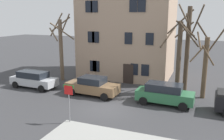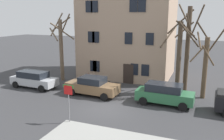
# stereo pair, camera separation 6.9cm
# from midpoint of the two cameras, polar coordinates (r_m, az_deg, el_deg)

# --- Properties ---
(ground_plane) EXTENTS (120.00, 120.00, 0.00)m
(ground_plane) POSITION_cam_midpoint_polar(r_m,az_deg,el_deg) (18.55, -1.38, -9.23)
(ground_plane) COLOR #38383A
(building_main) EXTENTS (10.69, 8.03, 11.28)m
(building_main) POSITION_cam_midpoint_polar(r_m,az_deg,el_deg) (28.20, 4.08, 10.27)
(building_main) COLOR tan
(building_main) RESTS_ON ground_plane
(tree_bare_near) EXTENTS (3.28, 3.29, 7.39)m
(tree_bare_near) POSITION_cam_midpoint_polar(r_m,az_deg,el_deg) (26.36, -12.17, 5.69)
(tree_bare_near) COLOR brown
(tree_bare_near) RESTS_ON ground_plane
(tree_bare_mid) EXTENTS (3.30, 3.28, 7.63)m
(tree_bare_mid) POSITION_cam_midpoint_polar(r_m,az_deg,el_deg) (21.78, 16.10, 3.97)
(tree_bare_mid) COLOR #4C3D2D
(tree_bare_mid) RESTS_ON ground_plane
(tree_bare_far) EXTENTS (3.05, 3.04, 8.07)m
(tree_bare_far) POSITION_cam_midpoint_polar(r_m,az_deg,el_deg) (22.47, 18.07, 5.39)
(tree_bare_far) COLOR #4C3D2D
(tree_bare_far) RESTS_ON ground_plane
(tree_bare_end) EXTENTS (2.64, 2.22, 6.07)m
(tree_bare_end) POSITION_cam_midpoint_polar(r_m,az_deg,el_deg) (21.56, 21.76, 1.22)
(tree_bare_end) COLOR brown
(tree_bare_end) RESTS_ON ground_plane
(car_silver_wagon) EXTENTS (4.87, 2.13, 1.68)m
(car_silver_wagon) POSITION_cam_midpoint_polar(r_m,az_deg,el_deg) (24.71, -18.36, -2.10)
(car_silver_wagon) COLOR #B7BABF
(car_silver_wagon) RESTS_ON ground_plane
(car_brown_sedan) EXTENTS (4.88, 2.28, 1.69)m
(car_brown_sedan) POSITION_cam_midpoint_polar(r_m,az_deg,el_deg) (21.31, -4.65, -3.89)
(car_brown_sedan) COLOR brown
(car_brown_sedan) RESTS_ON ground_plane
(car_green_wagon) EXTENTS (4.60, 2.08, 1.74)m
(car_green_wagon) POSITION_cam_midpoint_polar(r_m,az_deg,el_deg) (19.47, 12.70, -5.63)
(car_green_wagon) COLOR #2D6B42
(car_green_wagon) RESTS_ON ground_plane
(street_sign_pole) EXTENTS (0.76, 0.07, 2.66)m
(street_sign_pole) POSITION_cam_midpoint_polar(r_m,az_deg,el_deg) (15.68, -10.40, -6.37)
(street_sign_pole) COLOR slate
(street_sign_pole) RESTS_ON ground_plane
(bicycle_leaning) EXTENTS (1.75, 0.21, 1.03)m
(bicycle_leaning) POSITION_cam_midpoint_polar(r_m,az_deg,el_deg) (25.78, -5.32, -2.06)
(bicycle_leaning) COLOR black
(bicycle_leaning) RESTS_ON ground_plane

